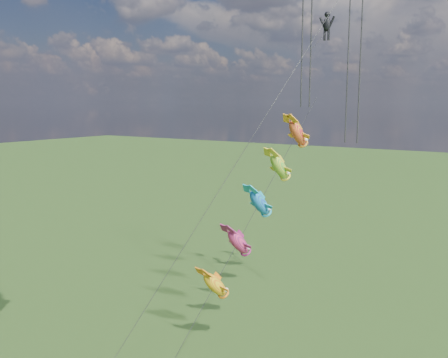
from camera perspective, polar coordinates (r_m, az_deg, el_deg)
The scene contains 3 objects.
ground at distance 38.50m, azimuth -23.23°, elevation -15.78°, with size 300.00×300.00×0.00m, color #18380E.
fish_windsock_rig at distance 33.09m, azimuth 4.05°, elevation -2.79°, with size 2.43×15.85×15.87m.
parafoil_rig at distance 31.73m, azimuth 11.32°, elevation 15.86°, with size 9.26×15.56×23.67m.
Camera 1 is at (29.96, -18.56, 15.51)m, focal length 40.00 mm.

